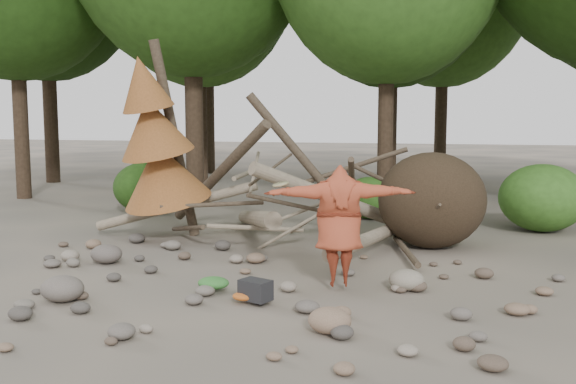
# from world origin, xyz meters

# --- Properties ---
(ground) EXTENTS (120.00, 120.00, 0.00)m
(ground) POSITION_xyz_m (0.00, 0.00, 0.00)
(ground) COLOR #514C44
(ground) RESTS_ON ground
(deadfall_pile) EXTENTS (8.55, 5.24, 3.30)m
(deadfall_pile) POSITION_xyz_m (2.02, 4.24, 0.95)
(deadfall_pile) COLOR #332619
(deadfall_pile) RESTS_ON ground
(dead_conifer) EXTENTS (2.06, 2.16, 4.35)m
(dead_conifer) POSITION_xyz_m (-3.12, 3.37, 2.11)
(dead_conifer) COLOR #4C3F30
(dead_conifer) RESTS_ON ground
(bush_left) EXTENTS (1.80, 1.80, 1.44)m
(bush_left) POSITION_xyz_m (-5.50, 7.20, 0.72)
(bush_left) COLOR #224612
(bush_left) RESTS_ON ground
(bush_mid) EXTENTS (1.40, 1.40, 1.12)m
(bush_mid) POSITION_xyz_m (0.80, 7.80, 0.56)
(bush_mid) COLOR #2D5919
(bush_mid) RESTS_ON ground
(bush_right) EXTENTS (2.00, 2.00, 1.60)m
(bush_right) POSITION_xyz_m (5.00, 7.00, 0.80)
(bush_right) COLOR #386A21
(bush_right) RESTS_ON ground
(frisbee_thrower) EXTENTS (2.39, 1.28, 1.88)m
(frisbee_thrower) POSITION_xyz_m (1.43, 0.55, 1.02)
(frisbee_thrower) COLOR #A03D24
(frisbee_thrower) RESTS_ON ground
(backpack) EXTENTS (0.51, 0.43, 0.29)m
(backpack) POSITION_xyz_m (0.43, -0.53, 0.15)
(backpack) COLOR black
(backpack) RESTS_ON ground
(cloth_green) EXTENTS (0.49, 0.41, 0.18)m
(cloth_green) POSITION_xyz_m (-0.40, -0.09, 0.09)
(cloth_green) COLOR #306D2B
(cloth_green) RESTS_ON ground
(cloth_orange) EXTENTS (0.33, 0.27, 0.12)m
(cloth_orange) POSITION_xyz_m (0.26, -0.57, 0.06)
(cloth_orange) COLOR #AD531D
(cloth_orange) RESTS_ON ground
(boulder_front_left) EXTENTS (0.64, 0.57, 0.38)m
(boulder_front_left) POSITION_xyz_m (-2.33, -1.18, 0.19)
(boulder_front_left) COLOR #675D55
(boulder_front_left) RESTS_ON ground
(boulder_front_right) EXTENTS (0.55, 0.49, 0.33)m
(boulder_front_right) POSITION_xyz_m (1.73, -1.47, 0.16)
(boulder_front_right) COLOR #846852
(boulder_front_right) RESTS_ON ground
(boulder_mid_right) EXTENTS (0.55, 0.49, 0.33)m
(boulder_mid_right) POSITION_xyz_m (2.45, 0.83, 0.16)
(boulder_mid_right) COLOR gray
(boulder_mid_right) RESTS_ON ground
(boulder_mid_left) EXTENTS (0.59, 0.53, 0.35)m
(boulder_mid_left) POSITION_xyz_m (-3.06, 1.19, 0.18)
(boulder_mid_left) COLOR #5D544E
(boulder_mid_left) RESTS_ON ground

